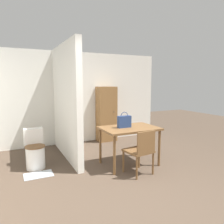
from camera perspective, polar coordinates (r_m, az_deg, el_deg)
ground_plane at (r=3.34m, az=9.98°, el=-22.62°), size 16.00×16.00×0.00m
wall_back at (r=6.17m, az=-9.54°, el=3.63°), size 5.02×0.12×2.50m
partition_wall at (r=4.95m, az=-12.03°, el=2.58°), size 0.12×2.12×2.50m
dining_table at (r=4.46m, az=4.56°, el=-5.12°), size 1.13×0.79×0.78m
wooden_chair at (r=4.05m, az=7.52°, el=-9.79°), size 0.51×0.51×0.84m
toilet at (r=4.65m, az=-19.50°, el=-9.66°), size 0.38×0.53×0.75m
handbag at (r=4.40m, az=3.23°, el=-2.48°), size 0.27×0.10×0.32m
wooden_cabinet at (r=6.26m, az=-1.48°, el=-0.52°), size 0.53×0.38×1.56m
bath_mat at (r=4.35m, az=-18.65°, el=-15.31°), size 0.51×0.32×0.01m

